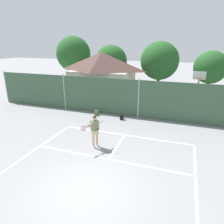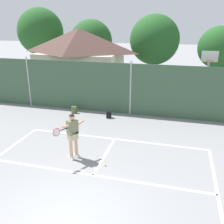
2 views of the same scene
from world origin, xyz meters
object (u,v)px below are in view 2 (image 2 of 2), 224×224
tennis_ball (105,165)px  backpack_black (109,115)px  basketball_hoop (208,73)px  tennis_player (72,132)px  backpack_olive (74,110)px

tennis_ball → backpack_black: 5.04m
tennis_ball → basketball_hoop: bearing=62.2°
basketball_hoop → tennis_ball: basketball_hoop is taller
basketball_hoop → tennis_ball: bearing=-117.8°
tennis_ball → tennis_player: bearing=170.3°
tennis_player → backpack_olive: bearing=113.1°
backpack_black → basketball_hoop: bearing=26.3°
tennis_ball → backpack_olive: backpack_olive is taller
basketball_hoop → tennis_player: basketball_hoop is taller
tennis_player → backpack_olive: 5.39m
tennis_player → backpack_black: (0.12, 4.64, -0.92)m
tennis_ball → backpack_olive: 6.17m
tennis_player → backpack_black: 4.74m
basketball_hoop → tennis_ball: (-3.92, -7.43, -2.28)m
tennis_ball → backpack_olive: bearing=124.0°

